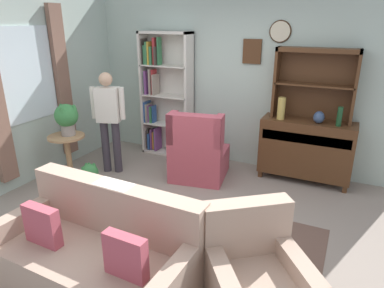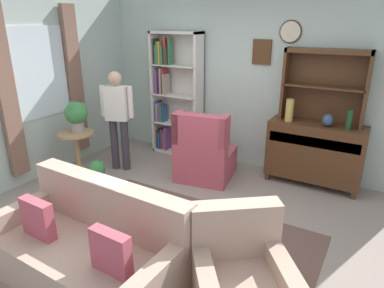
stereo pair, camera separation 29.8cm
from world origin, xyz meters
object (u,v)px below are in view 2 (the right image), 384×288
at_px(armchair_floral, 241,285).
at_px(wingback_chair, 204,155).
at_px(bottle_wine, 349,120).
at_px(coffee_table, 149,207).
at_px(vase_tall, 289,110).
at_px(vase_round, 328,120).
at_px(potted_plant_small, 97,170).
at_px(couch_floral, 91,251).
at_px(sideboard_hutch, 326,76).
at_px(potted_plant_large, 76,114).
at_px(plant_stand, 78,150).
at_px(person_reading, 118,114).
at_px(book_stack, 139,197).
at_px(sideboard, 314,151).
at_px(bookshelf, 173,94).

relative_size(armchair_floral, wingback_chair, 1.02).
distance_m(bottle_wine, coffee_table, 2.79).
height_order(vase_tall, vase_round, vase_tall).
bearing_deg(potted_plant_small, couch_floral, -46.29).
height_order(couch_floral, coffee_table, couch_floral).
xyz_separation_m(sideboard_hutch, potted_plant_large, (-3.12, -1.58, -0.59)).
height_order(sideboard_hutch, vase_tall, sideboard_hutch).
bearing_deg(couch_floral, potted_plant_large, 138.98).
distance_m(vase_tall, armchair_floral, 2.80).
relative_size(vase_round, armchair_floral, 0.16).
bearing_deg(potted_plant_large, vase_tall, 26.90).
xyz_separation_m(plant_stand, person_reading, (0.37, 0.53, 0.48)).
xyz_separation_m(bottle_wine, armchair_floral, (-0.37, -2.64, -0.76)).
distance_m(armchair_floral, book_stack, 1.51).
bearing_deg(potted_plant_small, armchair_floral, -23.04).
relative_size(bottle_wine, potted_plant_large, 0.58).
height_order(sideboard, book_stack, sideboard).
bearing_deg(potted_plant_small, vase_round, 27.69).
distance_m(wingback_chair, plant_stand, 1.91).
height_order(sideboard_hutch, potted_plant_small, sideboard_hutch).
height_order(bookshelf, coffee_table, bookshelf).
bearing_deg(bottle_wine, book_stack, -129.86).
bearing_deg(plant_stand, potted_plant_small, -7.56).
xyz_separation_m(wingback_chair, person_reading, (-1.33, -0.34, 0.52)).
bearing_deg(vase_round, plant_stand, -156.20).
bearing_deg(plant_stand, wingback_chair, 27.07).
distance_m(bookshelf, armchair_floral, 3.82).
bearing_deg(sideboard_hutch, wingback_chair, -152.53).
distance_m(couch_floral, person_reading, 2.61).
xyz_separation_m(sideboard_hutch, person_reading, (-2.77, -1.09, -0.65)).
bearing_deg(plant_stand, armchair_floral, -21.14).
relative_size(potted_plant_large, book_stack, 2.08).
relative_size(plant_stand, coffee_table, 0.88).
bearing_deg(wingback_chair, bookshelf, 144.33).
bearing_deg(book_stack, potted_plant_large, 156.27).
relative_size(wingback_chair, person_reading, 0.67).
bearing_deg(person_reading, armchair_floral, -32.10).
bearing_deg(vase_round, coffee_table, -122.99).
distance_m(vase_round, wingback_chair, 1.78).
bearing_deg(armchair_floral, potted_plant_large, 158.09).
bearing_deg(sideboard, couch_floral, -113.09).
bearing_deg(vase_round, couch_floral, -115.61).
bearing_deg(book_stack, vase_tall, 64.92).
xyz_separation_m(vase_tall, potted_plant_large, (-2.73, -1.39, -0.11)).
height_order(bottle_wine, couch_floral, bottle_wine).
bearing_deg(bottle_wine, potted_plant_large, -158.59).
bearing_deg(book_stack, couch_floral, -83.55).
bearing_deg(wingback_chair, person_reading, -165.70).
bearing_deg(potted_plant_small, sideboard, 29.87).
relative_size(sideboard, plant_stand, 1.85).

